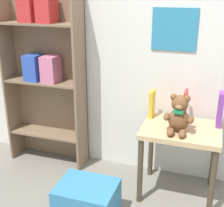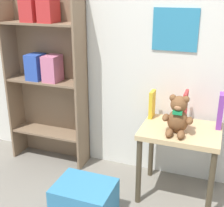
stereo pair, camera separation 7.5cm
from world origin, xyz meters
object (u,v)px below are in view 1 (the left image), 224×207
object	(u,v)px
bookshelf_side	(45,69)
display_table	(180,140)
teddy_bear	(179,115)
storage_bin	(87,202)
book_standing_red	(185,106)
book_standing_yellow	(152,104)
book_standing_purple	(220,109)

from	to	relation	value
bookshelf_side	display_table	bearing A→B (deg)	-8.52
teddy_bear	storage_bin	size ratio (longest dim) A/B	0.69
display_table	book_standing_red	world-z (taller)	book_standing_red
book_standing_yellow	storage_bin	world-z (taller)	book_standing_yellow
bookshelf_side	book_standing_purple	size ratio (longest dim) A/B	5.88
teddy_bear	book_standing_red	xyz separation A→B (m)	(0.02, 0.21, -0.01)
teddy_bear	book_standing_yellow	size ratio (longest dim) A/B	1.29
storage_bin	book_standing_purple	bearing A→B (deg)	37.10
display_table	book_standing_yellow	xyz separation A→B (m)	(-0.25, 0.14, 0.20)
bookshelf_side	book_standing_purple	xyz separation A→B (m)	(1.42, -0.05, -0.17)
teddy_bear	book_standing_red	distance (m)	0.21
teddy_bear	book_standing_purple	size ratio (longest dim) A/B	1.07
teddy_bear	book_standing_yellow	world-z (taller)	teddy_bear
book_standing_purple	storage_bin	world-z (taller)	book_standing_purple
bookshelf_side	display_table	world-z (taller)	bookshelf_side
book_standing_yellow	book_standing_red	size ratio (longest dim) A/B	0.90
bookshelf_side	book_standing_yellow	xyz separation A→B (m)	(0.93, -0.04, -0.19)
teddy_bear	storage_bin	world-z (taller)	teddy_bear
book_standing_yellow	storage_bin	bearing A→B (deg)	-114.71
book_standing_yellow	book_standing_red	bearing A→B (deg)	-0.67
display_table	book_standing_red	bearing A→B (deg)	90.00
book_standing_red	storage_bin	bearing A→B (deg)	-131.84
bookshelf_side	storage_bin	size ratio (longest dim) A/B	3.79
book_standing_yellow	teddy_bear	bearing A→B (deg)	-42.11
teddy_bear	book_standing_purple	world-z (taller)	teddy_bear
book_standing_yellow	book_standing_purple	size ratio (longest dim) A/B	0.83
teddy_bear	book_standing_purple	bearing A→B (deg)	36.33
display_table	book_standing_yellow	bearing A→B (deg)	150.47
book_standing_yellow	storage_bin	size ratio (longest dim) A/B	0.54
bookshelf_side	book_standing_yellow	bearing A→B (deg)	-2.23
book_standing_yellow	storage_bin	xyz separation A→B (m)	(-0.29, -0.61, -0.52)
bookshelf_side	teddy_bear	bearing A→B (deg)	-12.16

